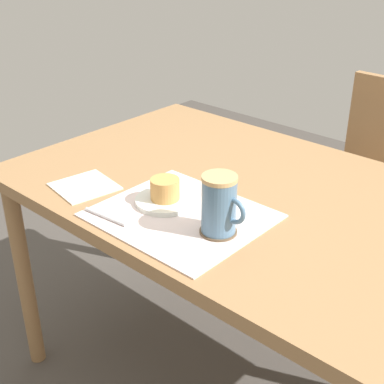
{
  "coord_description": "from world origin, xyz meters",
  "views": [
    {
      "loc": [
        0.72,
        -1.04,
        1.36
      ],
      "look_at": [
        -0.05,
        -0.18,
        0.77
      ],
      "focal_mm": 50.0,
      "sensor_mm": 36.0,
      "label": 1
    }
  ],
  "objects_px": {
    "wooden_chair": "(374,189)",
    "coffee_mug": "(220,204)",
    "pastry": "(165,189)",
    "pastry_plate": "(165,201)",
    "dining_table": "(251,216)"
  },
  "relations": [
    {
      "from": "dining_table",
      "to": "pastry_plate",
      "type": "bearing_deg",
      "value": -121.56
    },
    {
      "from": "wooden_chair",
      "to": "pastry",
      "type": "height_order",
      "value": "wooden_chair"
    },
    {
      "from": "pastry_plate",
      "to": "pastry",
      "type": "xyz_separation_m",
      "value": [
        0.0,
        0.0,
        0.03
      ]
    },
    {
      "from": "dining_table",
      "to": "pastry",
      "type": "xyz_separation_m",
      "value": [
        -0.12,
        -0.2,
        0.11
      ]
    },
    {
      "from": "pastry",
      "to": "coffee_mug",
      "type": "distance_m",
      "value": 0.2
    },
    {
      "from": "wooden_chair",
      "to": "coffee_mug",
      "type": "height_order",
      "value": "coffee_mug"
    },
    {
      "from": "dining_table",
      "to": "wooden_chair",
      "type": "relative_size",
      "value": 1.56
    },
    {
      "from": "pastry",
      "to": "coffee_mug",
      "type": "relative_size",
      "value": 0.54
    },
    {
      "from": "coffee_mug",
      "to": "pastry",
      "type": "bearing_deg",
      "value": 173.89
    },
    {
      "from": "pastry_plate",
      "to": "pastry",
      "type": "relative_size",
      "value": 2.06
    },
    {
      "from": "dining_table",
      "to": "coffee_mug",
      "type": "bearing_deg",
      "value": -73.02
    },
    {
      "from": "pastry_plate",
      "to": "coffee_mug",
      "type": "distance_m",
      "value": 0.2
    },
    {
      "from": "wooden_chair",
      "to": "pastry",
      "type": "distance_m",
      "value": 0.98
    },
    {
      "from": "wooden_chair",
      "to": "coffee_mug",
      "type": "relative_size",
      "value": 6.26
    },
    {
      "from": "pastry_plate",
      "to": "coffee_mug",
      "type": "xyz_separation_m",
      "value": [
        0.19,
        -0.02,
        0.07
      ]
    }
  ]
}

